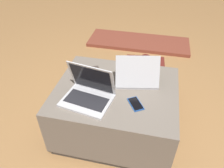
{
  "coord_description": "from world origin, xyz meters",
  "views": [
    {
      "loc": [
        0.24,
        -1.23,
        1.5
      ],
      "look_at": [
        -0.02,
        -0.05,
        0.53
      ],
      "focal_mm": 35.0,
      "sensor_mm": 36.0,
      "label": 1
    }
  ],
  "objects_px": {
    "laptop_near": "(89,93)",
    "backpack": "(143,78)",
    "laptop_far": "(137,77)",
    "wrist_brace": "(88,72)",
    "cell_phone": "(136,104)"
  },
  "relations": [
    {
      "from": "laptop_far",
      "to": "backpack",
      "type": "distance_m",
      "value": 0.5
    },
    {
      "from": "laptop_near",
      "to": "backpack",
      "type": "bearing_deg",
      "value": 73.09
    },
    {
      "from": "laptop_near",
      "to": "cell_phone",
      "type": "bearing_deg",
      "value": 12.17
    },
    {
      "from": "laptop_far",
      "to": "wrist_brace",
      "type": "height_order",
      "value": "laptop_far"
    },
    {
      "from": "laptop_far",
      "to": "wrist_brace",
      "type": "xyz_separation_m",
      "value": [
        -0.38,
        -0.02,
        -0.01
      ]
    },
    {
      "from": "laptop_far",
      "to": "backpack",
      "type": "xyz_separation_m",
      "value": [
        0.04,
        0.4,
        -0.3
      ]
    },
    {
      "from": "backpack",
      "to": "wrist_brace",
      "type": "height_order",
      "value": "wrist_brace"
    },
    {
      "from": "laptop_far",
      "to": "wrist_brace",
      "type": "relative_size",
      "value": 1.88
    },
    {
      "from": "wrist_brace",
      "to": "laptop_near",
      "type": "bearing_deg",
      "value": -71.25
    },
    {
      "from": "laptop_near",
      "to": "cell_phone",
      "type": "xyz_separation_m",
      "value": [
        0.33,
        0.01,
        -0.05
      ]
    },
    {
      "from": "laptop_near",
      "to": "backpack",
      "type": "distance_m",
      "value": 0.8
    },
    {
      "from": "laptop_far",
      "to": "wrist_brace",
      "type": "distance_m",
      "value": 0.38
    },
    {
      "from": "cell_phone",
      "to": "backpack",
      "type": "relative_size",
      "value": 0.32
    },
    {
      "from": "cell_phone",
      "to": "backpack",
      "type": "xyz_separation_m",
      "value": [
        0.0,
        0.65,
        -0.26
      ]
    },
    {
      "from": "backpack",
      "to": "laptop_far",
      "type": "bearing_deg",
      "value": 80.39
    }
  ]
}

